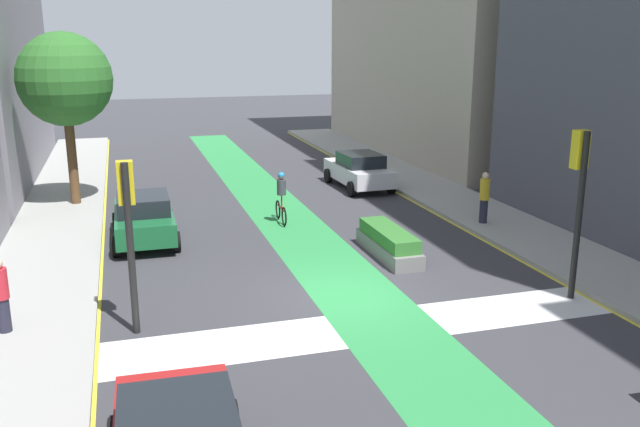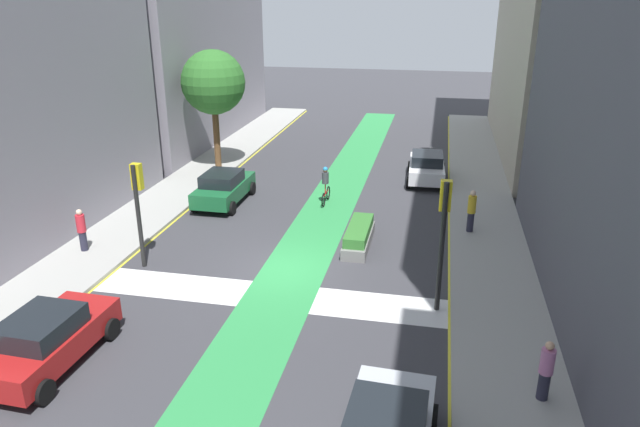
% 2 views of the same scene
% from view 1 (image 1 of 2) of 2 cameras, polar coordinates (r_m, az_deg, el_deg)
% --- Properties ---
extents(ground_plane, '(120.00, 120.00, 0.00)m').
position_cam_1_polar(ground_plane, '(17.33, 1.87, -7.03)').
color(ground_plane, '#38383D').
extents(bike_lane_paint, '(2.40, 60.00, 0.01)m').
position_cam_1_polar(bike_lane_paint, '(17.45, 3.12, -6.88)').
color(bike_lane_paint, '#2D8C47').
rests_on(bike_lane_paint, ground_plane).
extents(crosswalk_band, '(12.00, 1.80, 0.01)m').
position_cam_1_polar(crosswalk_band, '(15.60, 4.22, -9.63)').
color(crosswalk_band, silver).
rests_on(crosswalk_band, ground_plane).
extents(sidewalk_left, '(3.00, 60.00, 0.15)m').
position_cam_1_polar(sidewalk_left, '(16.70, -23.68, -8.94)').
color(sidewalk_left, '#9E9E99').
rests_on(sidewalk_left, ground_plane).
extents(curb_stripe_left, '(0.16, 60.00, 0.01)m').
position_cam_1_polar(curb_stripe_left, '(16.58, -18.47, -8.86)').
color(curb_stripe_left, yellow).
rests_on(curb_stripe_left, ground_plane).
extents(sidewalk_right, '(3.00, 60.00, 0.15)m').
position_cam_1_polar(sidewalk_right, '(20.80, 21.94, -4.15)').
color(sidewalk_right, '#9E9E99').
rests_on(sidewalk_right, ground_plane).
extents(curb_stripe_right, '(0.16, 60.00, 0.01)m').
position_cam_1_polar(curb_stripe_right, '(19.95, 18.52, -4.83)').
color(curb_stripe_right, yellow).
rests_on(curb_stripe_right, ground_plane).
extents(traffic_signal_near_right, '(0.35, 0.52, 4.26)m').
position_cam_1_polar(traffic_signal_near_right, '(17.63, 21.20, 2.49)').
color(traffic_signal_near_right, black).
rests_on(traffic_signal_near_right, ground_plane).
extents(traffic_signal_near_left, '(0.35, 0.52, 3.88)m').
position_cam_1_polar(traffic_signal_near_left, '(15.08, -16.04, -0.02)').
color(traffic_signal_near_left, black).
rests_on(traffic_signal_near_left, ground_plane).
extents(car_white_right_far, '(2.15, 4.26, 1.57)m').
position_cam_1_polar(car_white_right_far, '(29.43, 3.35, 3.72)').
color(car_white_right_far, silver).
rests_on(car_white_right_far, ground_plane).
extents(car_green_left_far, '(2.03, 4.21, 1.57)m').
position_cam_1_polar(car_green_left_far, '(22.37, -14.77, -0.31)').
color(car_green_left_far, '#196033').
rests_on(car_green_left_far, ground_plane).
extents(cyclist_in_lane, '(0.32, 1.73, 1.86)m').
position_cam_1_polar(cyclist_in_lane, '(23.80, -3.32, 1.47)').
color(cyclist_in_lane, black).
rests_on(cyclist_in_lane, ground_plane).
extents(pedestrian_sidewalk_left_a, '(0.34, 0.34, 1.69)m').
position_cam_1_polar(pedestrian_sidewalk_left_a, '(16.23, -25.50, -6.27)').
color(pedestrian_sidewalk_left_a, '#262638').
rests_on(pedestrian_sidewalk_left_a, sidewalk_left).
extents(pedestrian_sidewalk_right_b, '(0.34, 0.34, 1.80)m').
position_cam_1_polar(pedestrian_sidewalk_right_b, '(23.92, 13.81, 1.38)').
color(pedestrian_sidewalk_right_b, '#262638').
rests_on(pedestrian_sidewalk_right_b, sidewalk_right).
extents(street_tree_near, '(3.50, 3.50, 6.52)m').
position_cam_1_polar(street_tree_near, '(27.23, -20.91, 10.57)').
color(street_tree_near, brown).
rests_on(street_tree_near, sidewalk_left).
extents(median_planter, '(0.92, 3.28, 0.85)m').
position_cam_1_polar(median_planter, '(20.40, 5.86, -2.50)').
color(median_planter, slate).
rests_on(median_planter, ground_plane).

